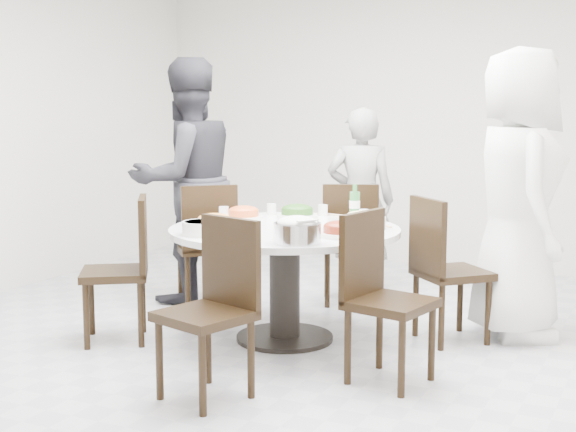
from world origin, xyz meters
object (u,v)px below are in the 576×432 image
at_px(chair_n, 349,243).
at_px(diner_left, 186,181).
at_px(chair_sw, 114,270).
at_px(diner_right, 518,194).
at_px(dining_table, 285,284).
at_px(chair_se, 391,299).
at_px(diner_middle, 361,200).
at_px(chair_ne, 452,270).
at_px(chair_s, 205,311).
at_px(rice_bowl, 297,233).
at_px(chair_nw, 205,245).
at_px(soup_bowl, 204,228).
at_px(beverage_bottle, 355,202).

relative_size(chair_n, diner_left, 0.50).
distance_m(chair_sw, diner_right, 2.69).
xyz_separation_m(dining_table, diner_left, (-1.17, 0.64, 0.57)).
bearing_deg(chair_se, diner_middle, 36.71).
xyz_separation_m(chair_ne, chair_s, (-0.89, -1.61, 0.00)).
height_order(chair_s, diner_left, diner_left).
bearing_deg(dining_table, rice_bowl, -56.67).
height_order(dining_table, chair_sw, chair_sw).
relative_size(chair_nw, soup_bowl, 3.57).
height_order(chair_ne, diner_left, diner_left).
bearing_deg(chair_s, soup_bowl, 138.45).
relative_size(dining_table, rice_bowl, 5.44).
height_order(chair_n, chair_nw, same).
xyz_separation_m(chair_ne, diner_middle, (-1.05, 1.06, 0.28)).
bearing_deg(rice_bowl, chair_ne, 55.05).
height_order(soup_bowl, beverage_bottle, beverage_bottle).
relative_size(chair_ne, chair_nw, 1.00).
distance_m(dining_table, chair_sw, 1.12).
distance_m(dining_table, diner_right, 1.64).
height_order(dining_table, diner_middle, diner_middle).
xyz_separation_m(diner_right, rice_bowl, (-1.01, -1.26, -0.15)).
xyz_separation_m(chair_s, diner_middle, (-0.15, 2.67, 0.28)).
xyz_separation_m(chair_se, beverage_bottle, (-0.61, 1.00, 0.40)).
height_order(chair_s, soup_bowl, chair_s).
bearing_deg(dining_table, chair_s, -85.13).
bearing_deg(beverage_bottle, diner_right, 12.61).
xyz_separation_m(chair_se, diner_left, (-2.06, 1.11, 0.47)).
bearing_deg(rice_bowl, beverage_bottle, 92.43).
bearing_deg(rice_bowl, soup_bowl, 177.93).
relative_size(diner_right, rice_bowl, 6.94).
xyz_separation_m(diner_left, soup_bowl, (0.85, -1.10, -0.16)).
bearing_deg(diner_middle, soup_bowl, 65.15).
bearing_deg(dining_table, chair_ne, 25.21).
xyz_separation_m(chair_n, diner_right, (1.33, -0.36, 0.48)).
height_order(diner_middle, beverage_bottle, diner_middle).
distance_m(chair_n, chair_se, 1.83).
height_order(chair_sw, chair_se, same).
relative_size(chair_se, diner_left, 0.50).
relative_size(chair_ne, chair_s, 1.00).
bearing_deg(chair_nw, rice_bowl, 97.90).
height_order(dining_table, chair_se, chair_se).
relative_size(diner_right, soup_bowl, 7.19).
xyz_separation_m(chair_se, rice_bowl, (-0.57, -0.02, 0.33)).
xyz_separation_m(chair_se, diner_middle, (-0.94, 2.00, 0.28)).
relative_size(dining_table, diner_right, 0.78).
bearing_deg(chair_n, chair_se, 94.98).
xyz_separation_m(chair_s, diner_left, (-1.27, 1.78, 0.47)).
height_order(diner_left, beverage_bottle, diner_left).
relative_size(chair_ne, diner_left, 0.50).
xyz_separation_m(chair_ne, diner_left, (-2.16, 0.17, 0.47)).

